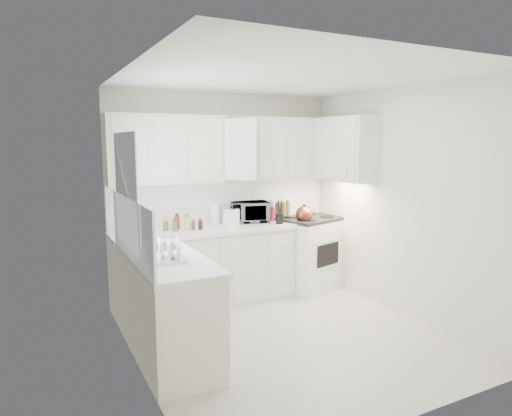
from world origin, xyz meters
TOP-DOWN VIEW (x-y plane):
  - floor at (0.00, 0.00)m, footprint 3.20×3.20m
  - ceiling at (0.00, 0.00)m, footprint 3.20×3.20m
  - wall_back at (0.00, 1.60)m, footprint 3.00×0.00m
  - wall_front at (0.00, -1.60)m, footprint 3.00×0.00m
  - wall_left at (-1.50, 0.00)m, footprint 0.00×3.20m
  - wall_right at (1.50, 0.00)m, footprint 0.00×3.20m
  - window_blinds at (-1.48, 0.35)m, footprint 0.06×0.96m
  - lower_cabinets_back at (-0.39, 1.30)m, footprint 2.22×0.60m
  - lower_cabinets_left at (-1.20, 0.20)m, footprint 0.60×1.60m
  - countertop_back at (-0.39, 1.29)m, footprint 2.24×0.64m
  - countertop_left at (-1.19, 0.20)m, footprint 0.64×1.62m
  - backsplash_back at (0.00, 1.59)m, footprint 2.98×0.02m
  - backsplash_left at (-1.49, 0.20)m, footprint 0.02×1.60m
  - upper_cabinets_back at (0.00, 1.44)m, footprint 3.00×0.33m
  - upper_cabinets_right at (1.33, 0.82)m, footprint 0.33×0.90m
  - sink at (-1.19, 0.55)m, footprint 0.42×0.38m
  - stove at (1.09, 1.26)m, footprint 0.97×0.87m
  - tea_kettle at (0.91, 1.10)m, footprint 0.29×0.25m
  - frying_pan at (1.27, 1.42)m, footprint 0.43×0.53m
  - microwave at (0.28, 1.44)m, footprint 0.53×0.38m
  - rice_cooker at (0.02, 1.42)m, footprint 0.27×0.27m
  - paper_towel at (-0.17, 1.52)m, footprint 0.12×0.12m
  - utensil_crock at (0.57, 1.15)m, footprint 0.13×0.13m
  - dish_rack at (-1.26, 0.01)m, footprint 0.45×0.37m
  - spice_left_0 at (-0.85, 1.42)m, footprint 0.06×0.06m
  - spice_left_1 at (-0.78, 1.33)m, footprint 0.06×0.06m
  - spice_left_2 at (-0.70, 1.42)m, footprint 0.06×0.06m
  - spice_left_3 at (-0.62, 1.33)m, footprint 0.06×0.06m
  - spice_left_4 at (-0.55, 1.42)m, footprint 0.06×0.06m
  - spice_left_5 at (-0.47, 1.33)m, footprint 0.06×0.06m
  - sauce_right_0 at (0.58, 1.46)m, footprint 0.06×0.06m
  - sauce_right_1 at (0.64, 1.40)m, footprint 0.06×0.06m
  - sauce_right_2 at (0.69, 1.46)m, footprint 0.06×0.06m
  - sauce_right_3 at (0.74, 1.40)m, footprint 0.06×0.06m
  - sauce_right_4 at (0.80, 1.46)m, footprint 0.06×0.06m
  - sauce_right_5 at (0.85, 1.40)m, footprint 0.06×0.06m

SIDE VIEW (x-z plane):
  - floor at x=0.00m, z-range 0.00..0.00m
  - lower_cabinets_back at x=-0.39m, z-range 0.00..0.90m
  - lower_cabinets_left at x=-1.20m, z-range 0.00..0.90m
  - stove at x=1.09m, z-range 0.00..1.25m
  - countertop_back at x=-0.39m, z-range 0.90..0.95m
  - countertop_left at x=-1.19m, z-range 0.90..0.95m
  - frying_pan at x=1.27m, z-range 0.95..0.99m
  - spice_left_0 at x=-0.85m, z-range 0.95..1.08m
  - spice_left_1 at x=-0.78m, z-range 0.95..1.08m
  - spice_left_2 at x=-0.70m, z-range 0.95..1.08m
  - spice_left_3 at x=-0.62m, z-range 0.95..1.08m
  - spice_left_4 at x=-0.55m, z-range 0.95..1.08m
  - spice_left_5 at x=-0.47m, z-range 0.95..1.08m
  - sauce_right_0 at x=0.58m, z-range 0.95..1.14m
  - sauce_right_1 at x=0.64m, z-range 0.95..1.14m
  - sauce_right_2 at x=0.69m, z-range 0.95..1.14m
  - sauce_right_3 at x=0.74m, z-range 0.95..1.14m
  - sauce_right_4 at x=0.80m, z-range 0.95..1.14m
  - sauce_right_5 at x=0.85m, z-range 0.95..1.14m
  - dish_rack at x=-1.26m, z-range 0.95..1.17m
  - rice_cooker at x=0.02m, z-range 0.95..1.18m
  - tea_kettle at x=0.91m, z-range 0.94..1.20m
  - sink at x=-1.19m, z-range 0.92..1.22m
  - paper_towel at x=-0.17m, z-range 0.95..1.22m
  - microwave at x=0.28m, z-range 0.95..1.28m
  - utensil_crock at x=0.57m, z-range 0.95..1.28m
  - backsplash_back at x=0.00m, z-range 0.95..1.50m
  - backsplash_left at x=-1.49m, z-range 0.95..1.50m
  - wall_back at x=0.00m, z-range -0.20..2.80m
  - wall_front at x=0.00m, z-range -0.20..2.80m
  - wall_left at x=-1.50m, z-range -0.30..2.90m
  - wall_right at x=1.50m, z-range -0.30..2.90m
  - upper_cabinets_back at x=0.00m, z-range 1.10..1.90m
  - upper_cabinets_right at x=1.33m, z-range 1.10..1.90m
  - window_blinds at x=-1.48m, z-range 1.02..2.08m
  - ceiling at x=0.00m, z-range 2.60..2.60m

